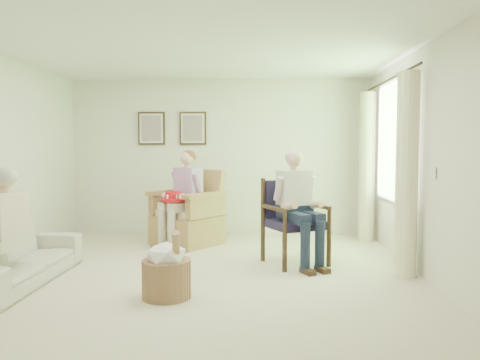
% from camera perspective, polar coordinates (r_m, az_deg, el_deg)
% --- Properties ---
extents(floor, '(5.50, 5.50, 0.00)m').
position_cam_1_polar(floor, '(5.36, -4.98, -11.83)').
color(floor, beige).
rests_on(floor, ground).
extents(back_wall, '(5.00, 0.04, 2.60)m').
position_cam_1_polar(back_wall, '(7.90, -2.47, 2.82)').
color(back_wall, silver).
rests_on(back_wall, ground).
extents(front_wall, '(5.00, 0.04, 2.60)m').
position_cam_1_polar(front_wall, '(2.46, -13.42, 0.13)').
color(front_wall, silver).
rests_on(front_wall, ground).
extents(right_wall, '(0.04, 5.50, 2.60)m').
position_cam_1_polar(right_wall, '(5.43, 22.09, 2.00)').
color(right_wall, silver).
rests_on(right_wall, ground).
extents(ceiling, '(5.00, 5.50, 0.02)m').
position_cam_1_polar(ceiling, '(5.28, -5.16, 16.43)').
color(ceiling, white).
rests_on(ceiling, back_wall).
extents(window, '(0.13, 2.50, 1.63)m').
position_cam_1_polar(window, '(6.57, 18.33, 4.87)').
color(window, '#2D6B23').
rests_on(window, right_wall).
extents(curtain_left, '(0.34, 0.34, 2.30)m').
position_cam_1_polar(curtain_left, '(5.60, 19.65, 0.57)').
color(curtain_left, '#FEEEC6').
rests_on(curtain_left, ground).
extents(curtain_right, '(0.34, 0.34, 2.30)m').
position_cam_1_polar(curtain_right, '(7.49, 15.21, 1.47)').
color(curtain_right, '#FEEEC6').
rests_on(curtain_right, ground).
extents(framed_print_left, '(0.45, 0.05, 0.55)m').
position_cam_1_polar(framed_print_left, '(8.04, -10.74, 6.20)').
color(framed_print_left, '#382114').
rests_on(framed_print_left, back_wall).
extents(framed_print_right, '(0.45, 0.05, 0.55)m').
position_cam_1_polar(framed_print_right, '(7.91, -5.77, 6.29)').
color(framed_print_right, '#382114').
rests_on(framed_print_right, back_wall).
extents(wicker_armchair, '(0.88, 0.87, 1.12)m').
position_cam_1_polar(wicker_armchair, '(7.14, -6.42, -4.94)').
color(wicker_armchair, '#A8834F').
rests_on(wicker_armchair, ground).
extents(wood_armchair, '(0.67, 0.63, 1.04)m').
position_cam_1_polar(wood_armchair, '(5.99, 6.69, -4.59)').
color(wood_armchair, black).
rests_on(wood_armchair, ground).
extents(sofa, '(1.91, 0.75, 0.56)m').
position_cam_1_polar(sofa, '(5.61, -25.84, -8.59)').
color(sofa, beige).
rests_on(sofa, ground).
extents(person_wicker, '(0.40, 0.62, 1.39)m').
position_cam_1_polar(person_wicker, '(6.94, -6.64, -1.32)').
color(person_wicker, beige).
rests_on(person_wicker, ground).
extents(person_dark, '(0.40, 0.62, 1.40)m').
position_cam_1_polar(person_dark, '(5.79, 6.84, -2.28)').
color(person_dark, '#192138').
rests_on(person_dark, ground).
extents(person_sofa, '(0.42, 0.63, 1.23)m').
position_cam_1_polar(person_sofa, '(5.34, -27.10, -4.72)').
color(person_sofa, beige).
rests_on(person_sofa, ground).
extents(red_hat, '(0.37, 0.37, 0.14)m').
position_cam_1_polar(red_hat, '(6.82, -8.10, -2.14)').
color(red_hat, red).
rests_on(red_hat, person_wicker).
extents(hatbox, '(0.57, 0.57, 0.70)m').
position_cam_1_polar(hatbox, '(4.67, -8.93, -10.77)').
color(hatbox, tan).
rests_on(hatbox, ground).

